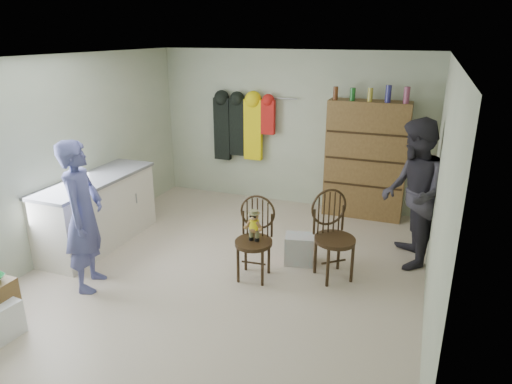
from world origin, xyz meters
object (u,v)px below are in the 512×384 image
at_px(chair_far, 333,232).
at_px(counter, 98,211).
at_px(dresser, 366,160).
at_px(chair_front, 255,233).

bearing_deg(chair_far, counter, 145.22).
height_order(chair_far, dresser, dresser).
bearing_deg(chair_far, chair_front, 162.37).
relative_size(counter, chair_far, 1.77).
relative_size(chair_front, chair_far, 0.93).
xyz_separation_m(counter, chair_far, (3.13, 0.24, 0.09)).
xyz_separation_m(chair_front, chair_far, (0.84, 0.33, 0.01)).
xyz_separation_m(chair_front, dresser, (0.91, 2.39, 0.35)).
height_order(chair_front, dresser, dresser).
relative_size(counter, dresser, 0.91).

